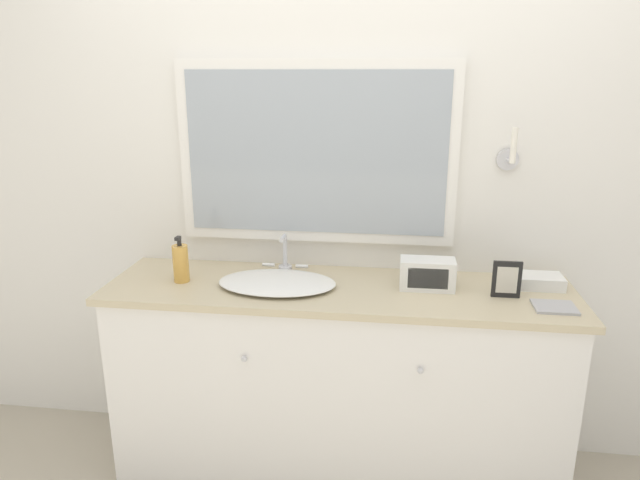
{
  "coord_description": "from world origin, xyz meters",
  "views": [
    {
      "loc": [
        0.22,
        -1.92,
        1.74
      ],
      "look_at": [
        -0.08,
        0.27,
        1.08
      ],
      "focal_mm": 32.0,
      "sensor_mm": 36.0,
      "label": 1
    }
  ],
  "objects_px": {
    "soap_bottle": "(181,263)",
    "appliance_box": "(427,274)",
    "picture_frame": "(507,280)",
    "sink_basin": "(277,281)"
  },
  "relations": [
    {
      "from": "appliance_box",
      "to": "picture_frame",
      "type": "height_order",
      "value": "picture_frame"
    },
    {
      "from": "soap_bottle",
      "to": "appliance_box",
      "type": "xyz_separation_m",
      "value": [
        1.03,
        0.05,
        -0.02
      ]
    },
    {
      "from": "soap_bottle",
      "to": "appliance_box",
      "type": "bearing_deg",
      "value": 3.01
    },
    {
      "from": "sink_basin",
      "to": "appliance_box",
      "type": "xyz_separation_m",
      "value": [
        0.61,
        0.05,
        0.04
      ]
    },
    {
      "from": "appliance_box",
      "to": "picture_frame",
      "type": "xyz_separation_m",
      "value": [
        0.3,
        -0.06,
        0.01
      ]
    },
    {
      "from": "soap_bottle",
      "to": "appliance_box",
      "type": "height_order",
      "value": "soap_bottle"
    },
    {
      "from": "soap_bottle",
      "to": "appliance_box",
      "type": "distance_m",
      "value": 1.03
    },
    {
      "from": "picture_frame",
      "to": "appliance_box",
      "type": "bearing_deg",
      "value": 169.45
    },
    {
      "from": "appliance_box",
      "to": "sink_basin",
      "type": "bearing_deg",
      "value": -175.05
    },
    {
      "from": "appliance_box",
      "to": "picture_frame",
      "type": "bearing_deg",
      "value": -10.55
    }
  ]
}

